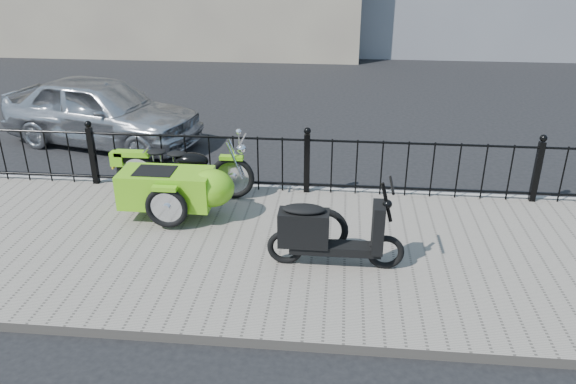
# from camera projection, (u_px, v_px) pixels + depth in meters

# --- Properties ---
(ground) EXTENTS (120.00, 120.00, 0.00)m
(ground) POSITION_uv_depth(u_px,v_px,m) (300.00, 237.00, 7.89)
(ground) COLOR black
(ground) RESTS_ON ground
(sidewalk) EXTENTS (30.00, 3.80, 0.12)m
(sidewalk) POSITION_uv_depth(u_px,v_px,m) (297.00, 251.00, 7.41)
(sidewalk) COLOR slate
(sidewalk) RESTS_ON ground
(curb) EXTENTS (30.00, 0.10, 0.12)m
(curb) POSITION_uv_depth(u_px,v_px,m) (307.00, 191.00, 9.17)
(curb) COLOR gray
(curb) RESTS_ON ground
(iron_fence) EXTENTS (14.11, 0.11, 1.08)m
(iron_fence) POSITION_uv_depth(u_px,v_px,m) (307.00, 164.00, 8.83)
(iron_fence) COLOR black
(iron_fence) RESTS_ON sidewalk
(motorcycle_sidecar) EXTENTS (2.28, 1.48, 0.98)m
(motorcycle_sidecar) POSITION_uv_depth(u_px,v_px,m) (182.00, 184.00, 8.10)
(motorcycle_sidecar) COLOR black
(motorcycle_sidecar) RESTS_ON sidewalk
(scooter) EXTENTS (1.68, 0.49, 1.14)m
(scooter) POSITION_uv_depth(u_px,v_px,m) (326.00, 233.00, 6.81)
(scooter) COLOR black
(scooter) RESTS_ON sidewalk
(spare_tire) EXTENTS (0.63, 0.09, 0.63)m
(spare_tire) POSITION_uv_depth(u_px,v_px,m) (324.00, 231.00, 7.15)
(spare_tire) COLOR black
(spare_tire) RESTS_ON sidewalk
(sedan_car) EXTENTS (4.33, 2.59, 1.38)m
(sedan_car) POSITION_uv_depth(u_px,v_px,m) (102.00, 111.00, 11.21)
(sedan_car) COLOR #ABADB2
(sedan_car) RESTS_ON ground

